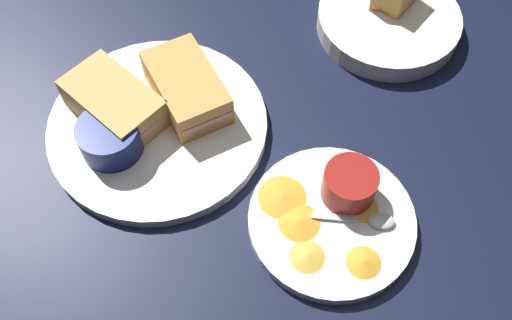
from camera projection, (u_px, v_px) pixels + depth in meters
The scene contains 11 objects.
ground_plane at pixel (256, 130), 78.36cm from camera, with size 110.00×110.00×3.00cm, color black.
plate_sandwich_main at pixel (158, 126), 75.94cm from camera, with size 29.05×29.05×1.60cm, color white.
sandwich_half_near at pixel (187, 87), 75.27cm from camera, with size 14.82×11.44×4.80cm.
sandwich_half_far at pixel (114, 103), 73.93cm from camera, with size 14.88×14.10×4.80cm.
ramekin_dark_sauce at pixel (110, 137), 71.23cm from camera, with size 7.90×7.90×4.39cm.
spoon_by_dark_ramekin at pixel (150, 119), 75.13cm from camera, with size 7.06×8.81×0.80cm.
plate_chips_companion at pixel (331, 221), 68.67cm from camera, with size 20.12×20.12×1.60cm, color white.
ramekin_light_gravy at pixel (350, 184), 67.74cm from camera, with size 6.49×6.49×4.38cm.
spoon_by_gravy_ramekin at pixel (370, 220), 67.45cm from camera, with size 3.83×9.92×0.80cm.
plantain_chip_scatter at pixel (313, 222), 67.40cm from camera, with size 15.94×16.24×0.60cm.
bread_basket_rear at pixel (389, 16), 84.70cm from camera, with size 21.07×21.07×8.03cm.
Camera 1 is at (43.91, -6.51, 63.21)cm, focal length 40.09 mm.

